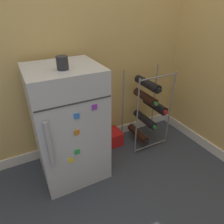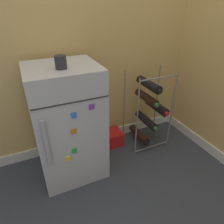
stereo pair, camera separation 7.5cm
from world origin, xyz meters
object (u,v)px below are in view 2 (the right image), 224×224
object	(u,v)px
wine_rack	(148,109)
fridge_top_cup	(61,62)
soda_box	(110,138)
mini_fridge	(68,124)

from	to	relation	value
wine_rack	fridge_top_cup	distance (m)	0.94
wine_rack	soda_box	world-z (taller)	wine_rack
soda_box	fridge_top_cup	world-z (taller)	fridge_top_cup
mini_fridge	fridge_top_cup	bearing A→B (deg)	-97.58
mini_fridge	wine_rack	xyz separation A→B (m)	(0.75, 0.05, -0.06)
wine_rack	soda_box	distance (m)	0.47
soda_box	fridge_top_cup	bearing A→B (deg)	-150.72
mini_fridge	soda_box	bearing A→B (deg)	21.74
wine_rack	fridge_top_cup	size ratio (longest dim) A/B	9.17
wine_rack	soda_box	size ratio (longest dim) A/B	3.11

